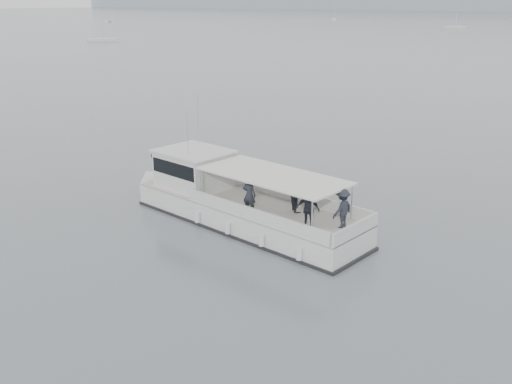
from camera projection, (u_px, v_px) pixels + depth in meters
The scene contains 2 objects.
ground at pixel (324, 272), 20.41m from camera, with size 1400.00×1400.00×0.00m, color slate.
tour_boat at pixel (229, 200), 25.12m from camera, with size 12.71×4.02×5.29m.
Camera 1 is at (9.37, -16.06, 9.22)m, focal length 40.00 mm.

